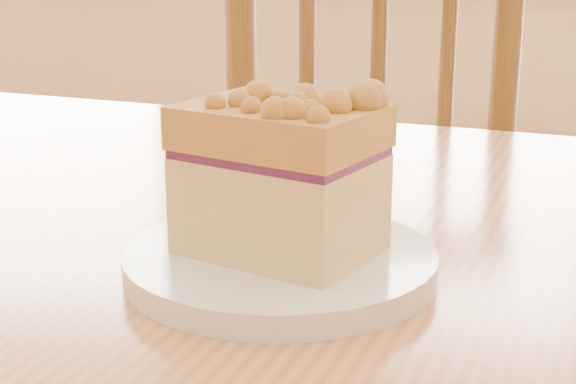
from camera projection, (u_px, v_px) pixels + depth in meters
The scene contains 4 objects.
cafe_table_main at pixel (109, 298), 0.80m from camera, with size 1.47×1.12×0.75m.
cafe_chair_main at pixel (340, 243), 1.40m from camera, with size 0.60×0.60×1.01m.
plate at pixel (280, 263), 0.62m from camera, with size 0.22×0.22×0.02m.
cake_slice at pixel (280, 171), 0.60m from camera, with size 0.15×0.14×0.12m.
Camera 1 is at (0.36, -0.35, 0.98)m, focal length 55.00 mm.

